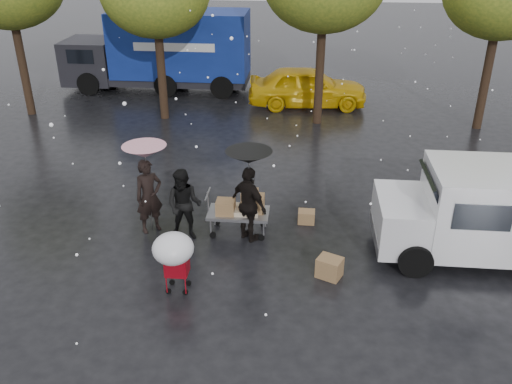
# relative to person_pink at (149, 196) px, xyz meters

# --- Properties ---
(ground) EXTENTS (90.00, 90.00, 0.00)m
(ground) POSITION_rel_person_pink_xyz_m (1.69, -1.45, -0.95)
(ground) COLOR black
(ground) RESTS_ON ground
(person_pink) EXTENTS (0.83, 0.79, 1.90)m
(person_pink) POSITION_rel_person_pink_xyz_m (0.00, 0.00, 0.00)
(person_pink) COLOR black
(person_pink) RESTS_ON ground
(person_middle) EXTENTS (0.92, 0.74, 1.81)m
(person_middle) POSITION_rel_person_pink_xyz_m (0.93, -0.27, -0.05)
(person_middle) COLOR black
(person_middle) RESTS_ON ground
(person_black) EXTENTS (1.15, 1.10, 1.91)m
(person_black) POSITION_rel_person_pink_xyz_m (2.49, -0.20, 0.01)
(person_black) COLOR black
(person_black) RESTS_ON ground
(umbrella_pink) EXTENTS (1.05, 1.05, 2.29)m
(umbrella_pink) POSITION_rel_person_pink_xyz_m (0.00, 0.00, 1.18)
(umbrella_pink) COLOR #4C4C4C
(umbrella_pink) RESTS_ON ground
(umbrella_black) EXTENTS (1.09, 1.09, 2.34)m
(umbrella_black) POSITION_rel_person_pink_xyz_m (2.49, -0.20, 1.23)
(umbrella_black) COLOR #4C4C4C
(umbrella_black) RESTS_ON ground
(vendor_cart) EXTENTS (1.52, 0.80, 1.27)m
(vendor_cart) POSITION_rel_person_pink_xyz_m (2.28, 0.08, -0.23)
(vendor_cart) COLOR slate
(vendor_cart) RESTS_ON ground
(shopping_cart) EXTENTS (0.84, 0.84, 1.46)m
(shopping_cart) POSITION_rel_person_pink_xyz_m (1.22, -2.53, 0.11)
(shopping_cart) COLOR #A00915
(shopping_cart) RESTS_ON ground
(white_van) EXTENTS (4.91, 2.18, 2.20)m
(white_van) POSITION_rel_person_pink_xyz_m (8.08, -0.40, 0.21)
(white_van) COLOR white
(white_van) RESTS_ON ground
(blue_truck) EXTENTS (8.30, 2.60, 3.50)m
(blue_truck) POSITION_rel_person_pink_xyz_m (-2.76, 12.50, 0.81)
(blue_truck) COLOR navy
(blue_truck) RESTS_ON ground
(box_ground_near) EXTENTS (0.64, 0.59, 0.46)m
(box_ground_near) POSITION_rel_person_pink_xyz_m (4.41, -1.59, -0.72)
(box_ground_near) COLOR brown
(box_ground_near) RESTS_ON ground
(box_ground_far) EXTENTS (0.43, 0.34, 0.33)m
(box_ground_far) POSITION_rel_person_pink_xyz_m (3.88, 0.75, -0.79)
(box_ground_far) COLOR brown
(box_ground_far) RESTS_ON ground
(yellow_taxi) EXTENTS (5.01, 2.35, 1.66)m
(yellow_taxi) POSITION_rel_person_pink_xyz_m (3.77, 10.61, -0.12)
(yellow_taxi) COLOR #E1AE0B
(yellow_taxi) RESTS_ON ground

